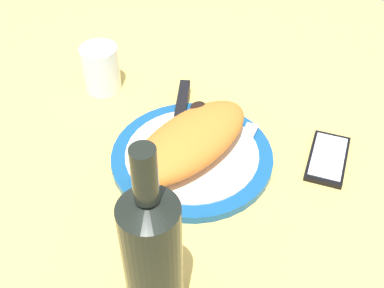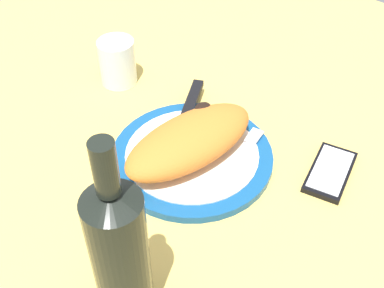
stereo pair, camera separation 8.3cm
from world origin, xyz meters
The scene contains 8 objects.
ground_plane centered at (0.00, 0.00, -1.50)cm, with size 150.00×150.00×3.00cm, color #DBB756.
plate centered at (0.00, 0.00, 0.84)cm, with size 27.76×27.76×1.76cm.
calzone centered at (-0.50, 0.51, 4.93)cm, with size 26.67×15.85×6.30cm.
fork centered at (4.65, -6.79, 1.96)cm, with size 17.94×4.24×0.40cm.
knife centered at (8.28, 7.50, 2.26)cm, with size 22.32×12.30×1.20cm.
smartphone centered at (12.06, -20.02, 0.56)cm, with size 13.27×8.67×1.16cm.
water_glass centered at (8.38, 26.20, 4.07)cm, with size 7.28×7.28×9.28cm.
wine_bottle centered at (-26.61, -11.04, 12.22)cm, with size 6.90×6.90×29.93cm.
Camera 1 is at (-51.56, -31.57, 60.81)cm, focal length 46.40 mm.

